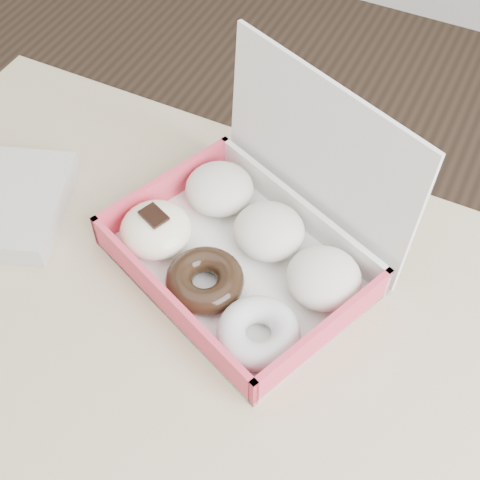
% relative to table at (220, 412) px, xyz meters
% --- Properties ---
extents(table, '(1.20, 0.80, 0.75)m').
position_rel_table_xyz_m(table, '(0.00, 0.00, 0.00)').
color(table, tan).
rests_on(table, ground).
extents(donut_box, '(0.39, 0.36, 0.23)m').
position_rel_table_xyz_m(donut_box, '(-0.05, 0.18, 0.12)').
color(donut_box, white).
rests_on(donut_box, table).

